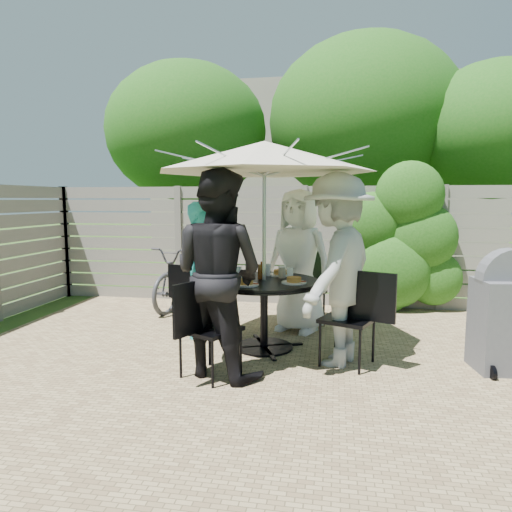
% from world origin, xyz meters
% --- Properties ---
extents(backyard_envelope, '(60.00, 60.00, 5.00)m').
position_xyz_m(backyard_envelope, '(0.09, 10.29, 2.61)').
color(backyard_envelope, '#2C4716').
rests_on(backyard_envelope, ground).
extents(patio_table, '(1.53, 1.53, 0.77)m').
position_xyz_m(patio_table, '(-0.27, 0.81, 0.54)').
color(patio_table, black).
rests_on(patio_table, ground).
extents(umbrella, '(3.00, 3.00, 2.24)m').
position_xyz_m(umbrella, '(-0.27, 0.81, 2.08)').
color(umbrella, silver).
rests_on(umbrella, ground).
extents(chair_back, '(0.62, 0.73, 0.96)m').
position_xyz_m(chair_back, '(0.09, 1.70, 0.29)').
color(chair_back, black).
rests_on(chair_back, ground).
extents(person_back, '(1.01, 0.84, 1.76)m').
position_xyz_m(person_back, '(0.04, 1.58, 0.88)').
color(person_back, white).
rests_on(person_back, ground).
extents(chair_left, '(0.65, 0.52, 0.85)m').
position_xyz_m(chair_left, '(-1.17, 1.17, 0.26)').
color(chair_left, black).
rests_on(chair_left, ground).
extents(person_left, '(0.58, 0.69, 1.61)m').
position_xyz_m(person_left, '(-1.04, 1.12, 0.81)').
color(person_left, teal).
rests_on(person_left, ground).
extents(chair_front, '(0.60, 0.71, 0.94)m').
position_xyz_m(chair_front, '(-0.63, -0.09, 0.28)').
color(chair_front, black).
rests_on(chair_front, ground).
extents(person_front, '(1.13, 1.02, 1.91)m').
position_xyz_m(person_front, '(-0.58, 0.04, 0.96)').
color(person_front, black).
rests_on(person_front, ground).
extents(chair_right, '(0.74, 0.60, 0.96)m').
position_xyz_m(chair_right, '(0.63, 0.45, 0.29)').
color(chair_right, black).
rests_on(chair_right, ground).
extents(person_right, '(1.11, 1.40, 1.89)m').
position_xyz_m(person_right, '(0.50, 0.50, 0.95)').
color(person_right, '#A0A19C').
rests_on(person_right, ground).
extents(plate_back, '(0.26, 0.26, 0.06)m').
position_xyz_m(plate_back, '(-0.14, 1.14, 0.80)').
color(plate_back, white).
rests_on(plate_back, patio_table).
extents(plate_left, '(0.26, 0.26, 0.06)m').
position_xyz_m(plate_left, '(-0.60, 0.94, 0.80)').
color(plate_left, white).
rests_on(plate_left, patio_table).
extents(plate_front, '(0.26, 0.26, 0.06)m').
position_xyz_m(plate_front, '(-0.40, 0.47, 0.80)').
color(plate_front, white).
rests_on(plate_front, patio_table).
extents(plate_right, '(0.26, 0.26, 0.06)m').
position_xyz_m(plate_right, '(0.06, 0.67, 0.80)').
color(plate_right, white).
rests_on(plate_right, patio_table).
extents(glass_back, '(0.07, 0.07, 0.14)m').
position_xyz_m(glass_back, '(-0.27, 1.09, 0.84)').
color(glass_back, silver).
rests_on(glass_back, patio_table).
extents(glass_left, '(0.07, 0.07, 0.14)m').
position_xyz_m(glass_left, '(-0.55, 0.81, 0.84)').
color(glass_left, silver).
rests_on(glass_left, patio_table).
extents(glass_right, '(0.07, 0.07, 0.14)m').
position_xyz_m(glass_right, '(0.01, 0.81, 0.84)').
color(glass_right, silver).
rests_on(glass_right, patio_table).
extents(syrup_jug, '(0.09, 0.09, 0.16)m').
position_xyz_m(syrup_jug, '(-0.31, 0.88, 0.85)').
color(syrup_jug, '#59280C').
rests_on(syrup_jug, patio_table).
extents(coffee_cup, '(0.08, 0.08, 0.12)m').
position_xyz_m(coffee_cup, '(-0.10, 0.98, 0.83)').
color(coffee_cup, '#C6B293').
rests_on(coffee_cup, patio_table).
extents(bicycle, '(1.02, 1.90, 0.95)m').
position_xyz_m(bicycle, '(-1.72, 2.60, 0.48)').
color(bicycle, '#333338').
rests_on(bicycle, ground).
extents(bbq_grill, '(0.63, 0.52, 1.18)m').
position_xyz_m(bbq_grill, '(2.09, 0.56, 0.54)').
color(bbq_grill, '#545458').
rests_on(bbq_grill, ground).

